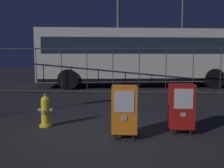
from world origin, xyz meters
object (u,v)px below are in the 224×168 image
object	(u,v)px
fire_hydrant	(45,111)
street_light_near_right	(182,23)
newspaper_box_primary	(181,106)
newspaper_box_secondary	(125,109)
bus_near	(139,55)

from	to	relation	value
fire_hydrant	street_light_near_right	distance (m)	14.79
newspaper_box_primary	street_light_near_right	bearing A→B (deg)	79.12
newspaper_box_secondary	bus_near	xyz separation A→B (m)	(0.53, 9.09, 1.14)
newspaper_box_primary	bus_near	distance (m)	8.78
newspaper_box_primary	bus_near	bearing A→B (deg)	94.06
bus_near	newspaper_box_secondary	bearing A→B (deg)	-101.45
newspaper_box_secondary	street_light_near_right	distance (m)	14.81
fire_hydrant	street_light_near_right	size ratio (longest dim) A/B	0.11
street_light_near_right	bus_near	bearing A→B (deg)	-123.67
bus_near	street_light_near_right	world-z (taller)	street_light_near_right
newspaper_box_secondary	street_light_near_right	xyz separation A→B (m)	(3.75, 13.91, 3.47)
newspaper_box_secondary	street_light_near_right	size ratio (longest dim) A/B	0.15
fire_hydrant	bus_near	xyz separation A→B (m)	(2.33, 8.38, 1.36)
fire_hydrant	bus_near	bearing A→B (deg)	74.44
bus_near	fire_hydrant	bearing A→B (deg)	-113.65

